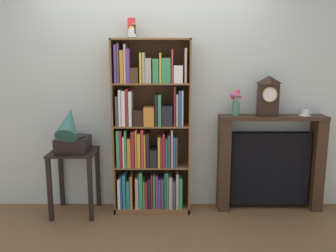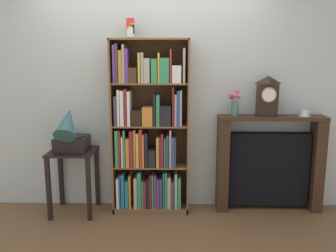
# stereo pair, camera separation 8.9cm
# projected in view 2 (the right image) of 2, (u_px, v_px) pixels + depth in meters

# --- Properties ---
(ground_plane) EXTENTS (8.01, 6.40, 0.02)m
(ground_plane) POSITION_uv_depth(u_px,v_px,m) (151.00, 214.00, 3.95)
(ground_plane) COLOR brown
(wall_back) EXTENTS (5.01, 0.08, 2.70)m
(wall_back) POSITION_uv_depth(u_px,v_px,m) (173.00, 90.00, 3.99)
(wall_back) COLOR beige
(wall_back) RESTS_ON ground
(bookshelf) EXTENTS (0.83, 0.30, 1.90)m
(bookshelf) POSITION_uv_depth(u_px,v_px,m) (148.00, 136.00, 3.89)
(bookshelf) COLOR brown
(bookshelf) RESTS_ON ground
(cup_stack) EXTENTS (0.09, 0.09, 0.21)m
(cup_stack) POSITION_uv_depth(u_px,v_px,m) (130.00, 29.00, 3.71)
(cup_stack) COLOR green
(cup_stack) RESTS_ON bookshelf
(side_table_left) EXTENTS (0.49, 0.47, 0.71)m
(side_table_left) POSITION_uv_depth(u_px,v_px,m) (73.00, 167.00, 3.89)
(side_table_left) COLOR black
(side_table_left) RESTS_ON ground
(gramophone) EXTENTS (0.33, 0.49, 0.54)m
(gramophone) POSITION_uv_depth(u_px,v_px,m) (70.00, 133.00, 3.75)
(gramophone) COLOR black
(gramophone) RESTS_ON side_table_left
(fireplace_mantel) EXTENTS (1.16, 0.24, 1.08)m
(fireplace_mantel) POSITION_uv_depth(u_px,v_px,m) (269.00, 164.00, 3.98)
(fireplace_mantel) COLOR #382316
(fireplace_mantel) RESTS_ON ground
(mantel_clock) EXTENTS (0.21, 0.13, 0.43)m
(mantel_clock) POSITION_uv_depth(u_px,v_px,m) (267.00, 96.00, 3.81)
(mantel_clock) COLOR black
(mantel_clock) RESTS_ON fireplace_mantel
(flower_vase) EXTENTS (0.14, 0.12, 0.29)m
(flower_vase) POSITION_uv_depth(u_px,v_px,m) (234.00, 103.00, 3.83)
(flower_vase) COLOR #4C7A60
(flower_vase) RESTS_ON fireplace_mantel
(teacup_with_saucer) EXTENTS (0.13, 0.13, 0.07)m
(teacup_with_saucer) POSITION_uv_depth(u_px,v_px,m) (305.00, 113.00, 3.84)
(teacup_with_saucer) COLOR white
(teacup_with_saucer) RESTS_ON fireplace_mantel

